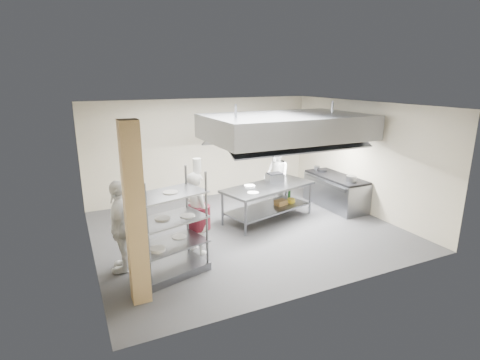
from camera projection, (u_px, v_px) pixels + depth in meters
name	position (u px, v px, depth m)	size (l,w,h in m)	color
floor	(247.00, 230.00, 9.13)	(7.00, 7.00, 0.00)	#2A2A2C
ceiling	(247.00, 105.00, 8.34)	(7.00, 7.00, 0.00)	silver
wall_back	(203.00, 149.00, 11.35)	(7.00, 7.00, 0.00)	#BDB196
wall_left	(86.00, 189.00, 7.30)	(6.00, 6.00, 0.00)	#BDB196
wall_right	(362.00, 157.00, 10.17)	(6.00, 6.00, 0.00)	#BDB196
column	(135.00, 215.00, 5.89)	(0.30, 0.30, 3.00)	#DDB171
exhaust_hood	(286.00, 127.00, 9.38)	(4.00, 2.50, 0.60)	gray
hood_strip_a	(254.00, 142.00, 9.09)	(1.60, 0.12, 0.04)	white
hood_strip_b	(315.00, 137.00, 9.83)	(1.60, 0.12, 0.04)	white
wall_shelf	(258.00, 145.00, 11.95)	(1.50, 0.28, 0.04)	gray
island	(268.00, 203.00, 9.71)	(2.48, 1.04, 0.91)	gray
island_worktop	(268.00, 187.00, 9.60)	(2.48, 1.04, 0.06)	gray
island_undershelf	(268.00, 208.00, 9.75)	(2.29, 0.93, 0.04)	slate
pass_rack	(170.00, 225.00, 6.86)	(1.30, 0.76, 1.96)	slate
cooking_range	(335.00, 192.00, 10.72)	(0.80, 2.00, 0.84)	slate
range_top	(336.00, 177.00, 10.60)	(0.78, 1.96, 0.06)	black
chef_head	(196.00, 213.00, 7.76)	(0.64, 0.42, 1.76)	silver
chef_line	(276.00, 176.00, 10.73)	(0.84, 0.65, 1.73)	silver
chef_plating	(121.00, 226.00, 7.04)	(1.05, 0.44, 1.79)	silver
griddle	(275.00, 178.00, 9.97)	(0.42, 0.33, 0.21)	slate
wicker_basket	(281.00, 202.00, 9.93)	(0.32, 0.22, 0.14)	brown
stockpot	(351.00, 179.00, 9.96)	(0.24, 0.24, 0.17)	slate
plate_stack	(171.00, 243.00, 6.95)	(0.28, 0.28, 0.05)	white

